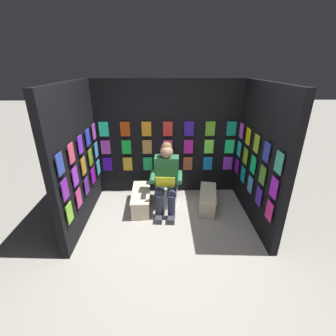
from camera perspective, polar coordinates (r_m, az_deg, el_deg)
ground_plane at (r=3.35m, az=0.56°, el=-20.63°), size 30.00×30.00×0.00m
display_wall_back at (r=4.47m, az=-0.06°, el=6.97°), size 2.74×0.14×2.13m
display_wall_left at (r=3.84m, az=21.12°, el=2.50°), size 0.14×1.83×2.13m
display_wall_right at (r=3.78m, az=-21.00°, el=2.23°), size 0.14×1.83×2.13m
toilet at (r=4.27m, az=-0.25°, el=-4.48°), size 0.42×0.57×0.77m
person_reading at (r=3.95m, az=-0.42°, el=-2.52°), size 0.55×0.70×1.19m
comic_longbox_near at (r=4.24m, az=-6.44°, el=-7.50°), size 0.33×0.84×0.31m
comic_longbox_far at (r=4.28m, az=9.44°, el=-7.42°), size 0.41×0.79×0.31m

